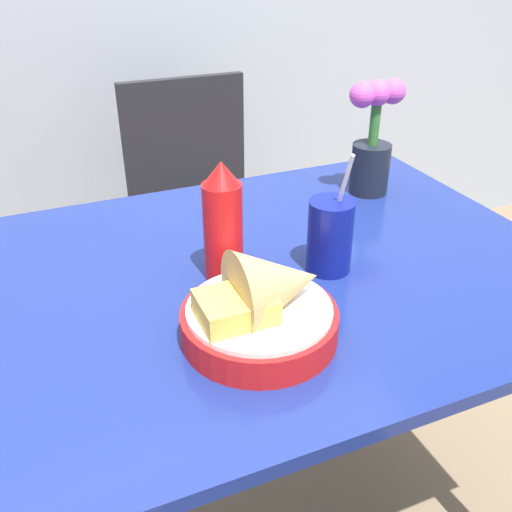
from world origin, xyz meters
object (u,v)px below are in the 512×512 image
Objects in this scene: food_basket at (265,307)px; flower_vase at (373,141)px; drink_cup at (330,238)px; chair_far_window at (196,197)px; ketchup_bottle at (222,222)px.

food_basket is 0.91× the size of flower_vase.
food_basket is 0.59m from flower_vase.
drink_cup is at bearing 36.11° from food_basket.
chair_far_window is 1.08m from food_basket.
flower_vase reaches higher than ketchup_bottle.
food_basket is 1.04× the size of drink_cup.
flower_vase is (0.43, 0.40, 0.07)m from food_basket.
drink_cup is at bearing -16.64° from ketchup_bottle.
ketchup_bottle reaches higher than chair_far_window.
drink_cup reaches higher than ketchup_bottle.
flower_vase reaches higher than food_basket.
flower_vase is at bearing 42.40° from food_basket.
food_basket is (-0.21, -1.02, 0.28)m from chair_far_window.
drink_cup is (0.18, -0.05, -0.04)m from ketchup_bottle.
chair_far_window is at bearing 88.29° from drink_cup.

